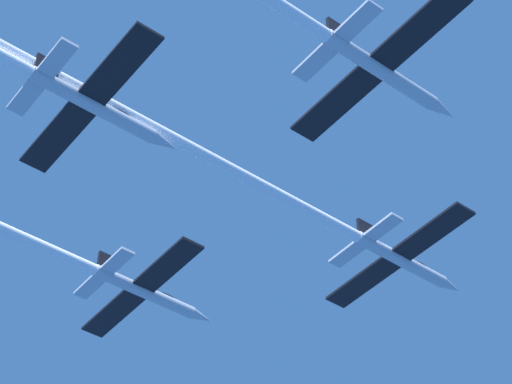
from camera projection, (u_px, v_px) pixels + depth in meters
The scene contains 1 object.
jet_lead at pixel (273, 191), 88.59m from camera, with size 17.98×55.77×2.98m.
Camera 1 is at (50.41, -56.08, -59.58)m, focal length 70.67 mm.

